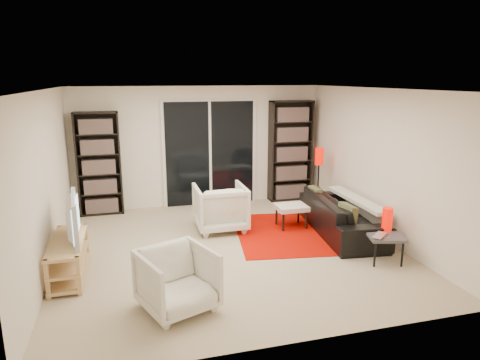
{
  "coord_description": "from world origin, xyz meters",
  "views": [
    {
      "loc": [
        -1.44,
        -5.97,
        2.57
      ],
      "look_at": [
        0.25,
        0.3,
        1.0
      ],
      "focal_mm": 32.0,
      "sensor_mm": 36.0,
      "label": 1
    }
  ],
  "objects_px": {
    "tv_stand": "(69,257)",
    "armchair_front": "(177,280)",
    "side_table": "(385,238)",
    "floor_lamp": "(319,163)",
    "sofa": "(341,215)",
    "armchair_back": "(220,207)",
    "bookshelf_right": "(290,151)",
    "bookshelf_left": "(99,164)",
    "ottoman": "(291,208)"
  },
  "relations": [
    {
      "from": "armchair_front",
      "to": "side_table",
      "type": "xyz_separation_m",
      "value": [
        3.0,
        0.54,
        0.0
      ]
    },
    {
      "from": "bookshelf_right",
      "to": "side_table",
      "type": "xyz_separation_m",
      "value": [
        0.12,
        -3.35,
        -0.69
      ]
    },
    {
      "from": "armchair_back",
      "to": "ottoman",
      "type": "bearing_deg",
      "value": 170.08
    },
    {
      "from": "bookshelf_left",
      "to": "armchair_front",
      "type": "relative_size",
      "value": 2.51
    },
    {
      "from": "bookshelf_right",
      "to": "sofa",
      "type": "distance_m",
      "value": 2.26
    },
    {
      "from": "armchair_front",
      "to": "side_table",
      "type": "relative_size",
      "value": 1.34
    },
    {
      "from": "side_table",
      "to": "floor_lamp",
      "type": "relative_size",
      "value": 0.47
    },
    {
      "from": "bookshelf_left",
      "to": "tv_stand",
      "type": "height_order",
      "value": "bookshelf_left"
    },
    {
      "from": "tv_stand",
      "to": "ottoman",
      "type": "distance_m",
      "value": 3.67
    },
    {
      "from": "bookshelf_right",
      "to": "ottoman",
      "type": "bearing_deg",
      "value": -110.52
    },
    {
      "from": "bookshelf_left",
      "to": "bookshelf_right",
      "type": "distance_m",
      "value": 3.85
    },
    {
      "from": "sofa",
      "to": "armchair_back",
      "type": "relative_size",
      "value": 2.47
    },
    {
      "from": "bookshelf_right",
      "to": "side_table",
      "type": "bearing_deg",
      "value": -87.93
    },
    {
      "from": "ottoman",
      "to": "floor_lamp",
      "type": "height_order",
      "value": "floor_lamp"
    },
    {
      "from": "sofa",
      "to": "armchair_back",
      "type": "xyz_separation_m",
      "value": [
        -1.93,
        0.69,
        0.08
      ]
    },
    {
      "from": "bookshelf_left",
      "to": "sofa",
      "type": "distance_m",
      "value": 4.53
    },
    {
      "from": "sofa",
      "to": "armchair_back",
      "type": "bearing_deg",
      "value": 77.05
    },
    {
      "from": "tv_stand",
      "to": "ottoman",
      "type": "height_order",
      "value": "tv_stand"
    },
    {
      "from": "bookshelf_left",
      "to": "armchair_back",
      "type": "relative_size",
      "value": 2.25
    },
    {
      "from": "armchair_back",
      "to": "bookshelf_left",
      "type": "bearing_deg",
      "value": -35.39
    },
    {
      "from": "bookshelf_right",
      "to": "tv_stand",
      "type": "relative_size",
      "value": 1.65
    },
    {
      "from": "bookshelf_left",
      "to": "ottoman",
      "type": "bearing_deg",
      "value": -27.39
    },
    {
      "from": "tv_stand",
      "to": "bookshelf_right",
      "type": "bearing_deg",
      "value": 32.69
    },
    {
      "from": "sofa",
      "to": "floor_lamp",
      "type": "relative_size",
      "value": 1.74
    },
    {
      "from": "bookshelf_right",
      "to": "armchair_back",
      "type": "distance_m",
      "value": 2.43
    },
    {
      "from": "bookshelf_left",
      "to": "ottoman",
      "type": "height_order",
      "value": "bookshelf_left"
    },
    {
      "from": "bookshelf_right",
      "to": "floor_lamp",
      "type": "distance_m",
      "value": 0.86
    },
    {
      "from": "sofa",
      "to": "floor_lamp",
      "type": "xyz_separation_m",
      "value": [
        0.19,
        1.34,
        0.61
      ]
    },
    {
      "from": "tv_stand",
      "to": "side_table",
      "type": "relative_size",
      "value": 2.2
    },
    {
      "from": "bookshelf_right",
      "to": "bookshelf_left",
      "type": "bearing_deg",
      "value": 180.0
    },
    {
      "from": "bookshelf_right",
      "to": "sofa",
      "type": "height_order",
      "value": "bookshelf_right"
    },
    {
      "from": "sofa",
      "to": "armchair_back",
      "type": "height_order",
      "value": "armchair_back"
    },
    {
      "from": "tv_stand",
      "to": "armchair_back",
      "type": "bearing_deg",
      "value": 27.77
    },
    {
      "from": "tv_stand",
      "to": "armchair_front",
      "type": "bearing_deg",
      "value": -43.57
    },
    {
      "from": "tv_stand",
      "to": "sofa",
      "type": "xyz_separation_m",
      "value": [
        4.25,
        0.53,
        0.05
      ]
    },
    {
      "from": "ottoman",
      "to": "floor_lamp",
      "type": "relative_size",
      "value": 0.43
    },
    {
      "from": "armchair_back",
      "to": "armchair_front",
      "type": "height_order",
      "value": "armchair_back"
    },
    {
      "from": "ottoman",
      "to": "tv_stand",
      "type": "bearing_deg",
      "value": -164.23
    },
    {
      "from": "ottoman",
      "to": "armchair_back",
      "type": "bearing_deg",
      "value": 169.66
    },
    {
      "from": "bookshelf_right",
      "to": "sofa",
      "type": "relative_size",
      "value": 0.98
    },
    {
      "from": "bookshelf_right",
      "to": "ottoman",
      "type": "distance_m",
      "value": 1.92
    },
    {
      "from": "bookshelf_right",
      "to": "side_table",
      "type": "height_order",
      "value": "bookshelf_right"
    },
    {
      "from": "tv_stand",
      "to": "armchair_front",
      "type": "relative_size",
      "value": 1.64
    },
    {
      "from": "bookshelf_right",
      "to": "floor_lamp",
      "type": "bearing_deg",
      "value": -70.67
    },
    {
      "from": "tv_stand",
      "to": "armchair_back",
      "type": "relative_size",
      "value": 1.47
    },
    {
      "from": "bookshelf_left",
      "to": "tv_stand",
      "type": "relative_size",
      "value": 1.53
    },
    {
      "from": "side_table",
      "to": "bookshelf_right",
      "type": "bearing_deg",
      "value": 92.07
    },
    {
      "from": "bookshelf_left",
      "to": "bookshelf_right",
      "type": "relative_size",
      "value": 0.93
    },
    {
      "from": "ottoman",
      "to": "floor_lamp",
      "type": "xyz_separation_m",
      "value": [
        0.91,
        0.87,
        0.58
      ]
    },
    {
      "from": "tv_stand",
      "to": "bookshelf_left",
      "type": "bearing_deg",
      "value": 83.43
    }
  ]
}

